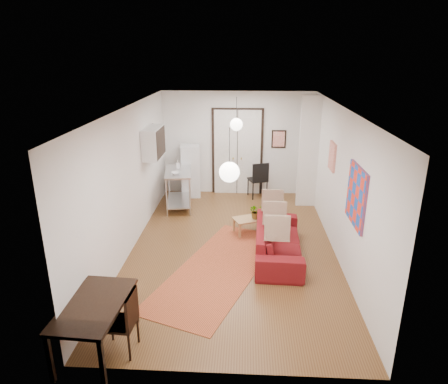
# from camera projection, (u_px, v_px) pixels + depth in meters

# --- Properties ---
(floor) EXTENTS (7.00, 7.00, 0.00)m
(floor) POSITION_uv_depth(u_px,v_px,m) (233.00, 247.00, 8.42)
(floor) COLOR brown
(floor) RESTS_ON ground
(ceiling) EXTENTS (4.20, 7.00, 0.02)m
(ceiling) POSITION_uv_depth(u_px,v_px,m) (234.00, 108.00, 7.46)
(ceiling) COLOR silver
(ceiling) RESTS_ON wall_back
(wall_back) EXTENTS (4.20, 0.02, 2.90)m
(wall_back) POSITION_uv_depth(u_px,v_px,m) (237.00, 144.00, 11.23)
(wall_back) COLOR silver
(wall_back) RESTS_ON floor
(wall_front) EXTENTS (4.20, 0.02, 2.90)m
(wall_front) POSITION_uv_depth(u_px,v_px,m) (224.00, 275.00, 4.64)
(wall_front) COLOR silver
(wall_front) RESTS_ON floor
(wall_left) EXTENTS (0.02, 7.00, 2.90)m
(wall_left) POSITION_uv_depth(u_px,v_px,m) (129.00, 180.00, 8.05)
(wall_left) COLOR silver
(wall_left) RESTS_ON floor
(wall_right) EXTENTS (0.02, 7.00, 2.90)m
(wall_right) POSITION_uv_depth(u_px,v_px,m) (340.00, 184.00, 7.83)
(wall_right) COLOR silver
(wall_right) RESTS_ON floor
(double_doors) EXTENTS (1.44, 0.06, 2.50)m
(double_doors) POSITION_uv_depth(u_px,v_px,m) (237.00, 153.00, 11.27)
(double_doors) COLOR white
(double_doors) RESTS_ON wall_back
(stub_partition) EXTENTS (0.50, 0.10, 2.90)m
(stub_partition) POSITION_uv_depth(u_px,v_px,m) (309.00, 153.00, 10.24)
(stub_partition) COLOR silver
(stub_partition) RESTS_ON floor
(wall_cabinet) EXTENTS (0.35, 1.00, 0.70)m
(wall_cabinet) POSITION_uv_depth(u_px,v_px,m) (153.00, 142.00, 9.30)
(wall_cabinet) COLOR white
(wall_cabinet) RESTS_ON wall_left
(painting_popart) EXTENTS (0.05, 1.00, 1.00)m
(painting_popart) POSITION_uv_depth(u_px,v_px,m) (356.00, 196.00, 6.59)
(painting_popart) COLOR red
(painting_popart) RESTS_ON wall_right
(painting_abstract) EXTENTS (0.05, 0.50, 0.60)m
(painting_abstract) POSITION_uv_depth(u_px,v_px,m) (332.00, 156.00, 8.47)
(painting_abstract) COLOR #F7E9CE
(painting_abstract) RESTS_ON wall_right
(poster_back) EXTENTS (0.40, 0.03, 0.50)m
(poster_back) POSITION_uv_depth(u_px,v_px,m) (279.00, 139.00, 11.10)
(poster_back) COLOR red
(poster_back) RESTS_ON wall_back
(print_left) EXTENTS (0.03, 0.44, 0.54)m
(print_left) POSITION_uv_depth(u_px,v_px,m) (152.00, 136.00, 9.76)
(print_left) COLOR #A17143
(print_left) RESTS_ON wall_left
(pendant_back) EXTENTS (0.30, 0.30, 0.80)m
(pendant_back) POSITION_uv_depth(u_px,v_px,m) (236.00, 124.00, 9.55)
(pendant_back) COLOR white
(pendant_back) RESTS_ON ceiling
(pendant_front) EXTENTS (0.30, 0.30, 0.80)m
(pendant_front) POSITION_uv_depth(u_px,v_px,m) (229.00, 172.00, 5.79)
(pendant_front) COLOR white
(pendant_front) RESTS_ON ceiling
(kilim_rug) EXTENTS (2.62, 3.98, 0.01)m
(kilim_rug) POSITION_uv_depth(u_px,v_px,m) (219.00, 268.00, 7.61)
(kilim_rug) COLOR #C05230
(kilim_rug) RESTS_ON floor
(sofa) EXTENTS (2.30, 0.98, 0.66)m
(sofa) POSITION_uv_depth(u_px,v_px,m) (278.00, 240.00, 7.99)
(sofa) COLOR maroon
(sofa) RESTS_ON floor
(coffee_table) EXTENTS (0.90, 0.72, 0.35)m
(coffee_table) POSITION_uv_depth(u_px,v_px,m) (251.00, 220.00, 9.03)
(coffee_table) COLOR tan
(coffee_table) RESTS_ON floor
(potted_plant) EXTENTS (0.37, 0.39, 0.34)m
(potted_plant) POSITION_uv_depth(u_px,v_px,m) (256.00, 211.00, 8.95)
(potted_plant) COLOR #2E6631
(potted_plant) RESTS_ON coffee_table
(kitchen_counter) EXTENTS (0.83, 1.38, 1.00)m
(kitchen_counter) POSITION_uv_depth(u_px,v_px,m) (179.00, 183.00, 10.38)
(kitchen_counter) COLOR silver
(kitchen_counter) RESTS_ON floor
(bowl) EXTENTS (0.31, 0.31, 0.06)m
(bowl) POSITION_uv_depth(u_px,v_px,m) (176.00, 173.00, 9.97)
(bowl) COLOR beige
(bowl) RESTS_ON kitchen_counter
(soap_bottle) EXTENTS (0.12, 0.12, 0.21)m
(soap_bottle) POSITION_uv_depth(u_px,v_px,m) (178.00, 164.00, 10.47)
(soap_bottle) COLOR teal
(soap_bottle) RESTS_ON kitchen_counter
(fridge) EXTENTS (0.58, 0.58, 1.46)m
(fridge) POSITION_uv_depth(u_px,v_px,m) (191.00, 171.00, 11.21)
(fridge) COLOR silver
(fridge) RESTS_ON floor
(dining_table) EXTENTS (0.84, 1.38, 0.74)m
(dining_table) POSITION_uv_depth(u_px,v_px,m) (94.00, 309.00, 5.33)
(dining_table) COLOR black
(dining_table) RESTS_ON floor
(dining_chair_near) EXTENTS (0.46, 0.63, 0.92)m
(dining_chair_near) POSITION_uv_depth(u_px,v_px,m) (120.00, 313.00, 5.44)
(dining_chair_near) COLOR #392412
(dining_chair_near) RESTS_ON floor
(dining_chair_far) EXTENTS (0.46, 0.63, 0.92)m
(dining_chair_far) POSITION_uv_depth(u_px,v_px,m) (120.00, 313.00, 5.44)
(dining_chair_far) COLOR #392412
(dining_chair_far) RESTS_ON floor
(black_side_chair) EXTENTS (0.60, 0.61, 1.03)m
(black_side_chair) POSITION_uv_depth(u_px,v_px,m) (258.00, 175.00, 11.25)
(black_side_chair) COLOR black
(black_side_chair) RESTS_ON floor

